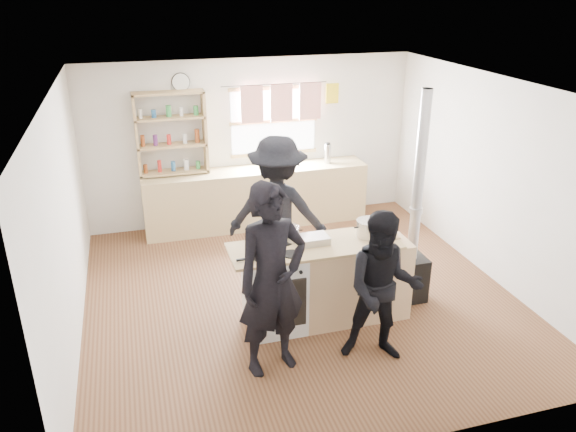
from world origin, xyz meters
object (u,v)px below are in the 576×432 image
(cooking_island, at_px, (326,281))
(person_near_right, at_px, (383,288))
(roast_tray, at_px, (313,239))
(person_near_left, at_px, (272,281))
(thermos, at_px, (328,154))
(stockpot_counter, at_px, (369,228))
(stockpot_stove, at_px, (289,234))
(flue_heater, at_px, (412,250))
(skillet_greens, at_px, (266,255))
(bread_board, at_px, (386,233))
(person_far, at_px, (278,213))

(cooking_island, relative_size, person_near_right, 1.25)
(roast_tray, bearing_deg, person_near_left, -131.66)
(thermos, distance_m, stockpot_counter, 2.77)
(roast_tray, xyz_separation_m, stockpot_stove, (-0.23, 0.13, 0.04))
(cooking_island, distance_m, flue_heater, 1.12)
(skillet_greens, distance_m, person_near_left, 0.52)
(roast_tray, xyz_separation_m, person_near_right, (0.42, -0.87, -0.19))
(stockpot_stove, distance_m, person_near_left, 0.95)
(thermos, xyz_separation_m, roast_tray, (-1.14, -2.71, -0.08))
(skillet_greens, distance_m, roast_tray, 0.61)
(thermos, bearing_deg, flue_heater, -87.82)
(bread_board, relative_size, person_far, 0.15)
(flue_heater, height_order, person_far, flue_heater)
(thermos, distance_m, person_near_left, 3.88)
(thermos, bearing_deg, skillet_greens, -120.32)
(person_far, bearing_deg, skillet_greens, 92.44)
(thermos, xyz_separation_m, stockpot_counter, (-0.50, -2.73, -0.03))
(roast_tray, height_order, stockpot_counter, stockpot_counter)
(cooking_island, bearing_deg, person_near_right, -70.95)
(bread_board, relative_size, flue_heater, 0.11)
(stockpot_counter, bearing_deg, roast_tray, 178.83)
(skillet_greens, relative_size, person_near_right, 0.18)
(cooking_island, relative_size, flue_heater, 0.79)
(stockpot_stove, relative_size, flue_heater, 0.09)
(stockpot_counter, height_order, person_near_right, person_near_right)
(skillet_greens, distance_m, person_far, 1.16)
(person_near_left, bearing_deg, stockpot_stove, 50.54)
(roast_tray, relative_size, person_near_right, 0.21)
(thermos, bearing_deg, person_near_left, -117.40)
(stockpot_counter, bearing_deg, person_near_left, -150.96)
(stockpot_counter, distance_m, flue_heater, 0.72)
(person_far, bearing_deg, cooking_island, 131.30)
(roast_tray, distance_m, stockpot_stove, 0.27)
(cooking_island, height_order, person_near_left, person_near_left)
(skillet_greens, xyz_separation_m, flue_heater, (1.81, 0.28, -0.31))
(thermos, relative_size, person_far, 0.16)
(person_near_left, bearing_deg, skillet_greens, 68.35)
(cooking_island, xyz_separation_m, person_near_left, (-0.79, -0.67, 0.49))
(cooking_island, height_order, skillet_greens, skillet_greens)
(thermos, bearing_deg, stockpot_stove, -117.88)
(roast_tray, xyz_separation_m, person_near_left, (-0.65, -0.73, -0.01))
(roast_tray, bearing_deg, thermos, 67.27)
(skillet_greens, bearing_deg, flue_heater, 8.71)
(stockpot_counter, bearing_deg, skillet_greens, -170.86)
(flue_heater, xyz_separation_m, person_far, (-1.40, 0.80, 0.30))
(bread_board, bearing_deg, flue_heater, 19.62)
(thermos, xyz_separation_m, person_far, (-1.30, -1.84, -0.11))
(stockpot_counter, relative_size, bread_board, 1.01)
(stockpot_stove, distance_m, stockpot_counter, 0.88)
(skillet_greens, relative_size, person_near_left, 0.15)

